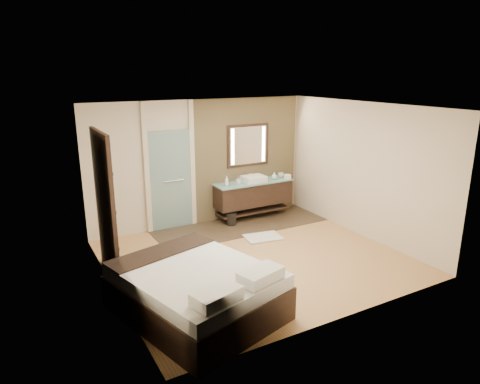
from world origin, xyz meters
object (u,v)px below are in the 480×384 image
waste_bin (231,219)px  vanity (253,193)px  mirror_unit (248,145)px  bed (197,291)px

waste_bin → vanity: bearing=16.1°
mirror_unit → bed: size_ratio=0.42×
mirror_unit → waste_bin: size_ratio=3.82×
mirror_unit → bed: bearing=-129.7°
vanity → bed: vanity is taller
vanity → bed: bearing=-131.8°
mirror_unit → bed: 4.50m
bed → waste_bin: bed is taller
bed → waste_bin: bearing=38.8°
vanity → mirror_unit: size_ratio=1.75×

